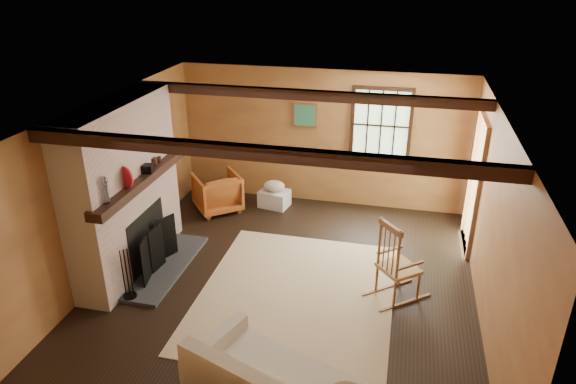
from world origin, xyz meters
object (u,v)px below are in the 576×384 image
(fireplace, at_px, (127,195))
(armchair, at_px, (217,192))
(rocking_chair, at_px, (396,266))
(laundry_basket, at_px, (274,198))

(fireplace, relative_size, armchair, 3.21)
(rocking_chair, height_order, laundry_basket, rocking_chair)
(fireplace, height_order, rocking_chair, fireplace)
(laundry_basket, bearing_deg, rocking_chair, -45.89)
(fireplace, bearing_deg, laundry_basket, 57.73)
(armchair, bearing_deg, laundry_basket, 162.36)
(fireplace, relative_size, rocking_chair, 2.15)
(rocking_chair, bearing_deg, armchair, 18.86)
(fireplace, bearing_deg, armchair, 74.58)
(laundry_basket, height_order, armchair, armchair)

